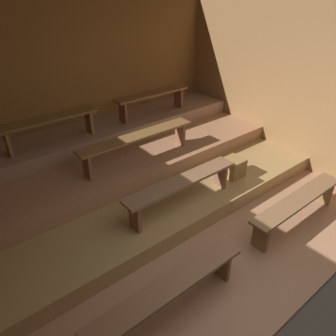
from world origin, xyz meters
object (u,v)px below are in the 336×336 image
(bench_lower_center, at_px, (182,185))
(bench_floor_right, at_px, (298,203))
(bench_floor_left, at_px, (168,292))
(bench_middle_center, at_px, (138,140))
(bench_upper_left, at_px, (50,123))
(bench_upper_right, at_px, (152,97))
(wooden_crate_lower, at_px, (233,167))

(bench_lower_center, bearing_deg, bench_floor_right, -41.89)
(bench_floor_left, xyz_separation_m, bench_floor_right, (2.29, 0.00, 0.00))
(bench_middle_center, height_order, bench_upper_left, bench_upper_left)
(bench_middle_center, height_order, bench_upper_right, bench_upper_right)
(bench_floor_right, bearing_deg, bench_middle_center, 117.54)
(bench_floor_left, distance_m, bench_middle_center, 2.52)
(bench_floor_left, bearing_deg, wooden_crate_lower, 26.86)
(bench_middle_center, height_order, wooden_crate_lower, bench_middle_center)
(bench_floor_right, xyz_separation_m, bench_upper_left, (-2.14, 3.12, 0.72))
(bench_lower_center, relative_size, bench_upper_right, 1.16)
(bench_floor_left, bearing_deg, bench_floor_right, 0.00)
(bench_middle_center, relative_size, bench_upper_left, 1.29)
(bench_upper_right, bearing_deg, bench_lower_center, -116.68)
(bench_floor_left, relative_size, bench_upper_right, 1.18)
(bench_upper_left, relative_size, bench_upper_right, 1.00)
(bench_upper_left, distance_m, bench_upper_right, 1.98)
(wooden_crate_lower, bearing_deg, bench_floor_right, -88.79)
(bench_middle_center, relative_size, wooden_crate_lower, 6.62)
(bench_floor_right, relative_size, bench_upper_right, 1.18)
(bench_lower_center, bearing_deg, bench_upper_left, 114.79)
(bench_floor_left, height_order, wooden_crate_lower, wooden_crate_lower)
(bench_upper_left, distance_m, wooden_crate_lower, 2.97)
(bench_middle_center, distance_m, wooden_crate_lower, 1.59)
(bench_floor_left, height_order, bench_floor_right, same)
(bench_floor_left, height_order, bench_lower_center, bench_lower_center)
(bench_lower_center, distance_m, wooden_crate_lower, 1.18)
(bench_middle_center, bearing_deg, wooden_crate_lower, -42.91)
(bench_floor_left, height_order, bench_middle_center, bench_middle_center)
(bench_floor_left, bearing_deg, bench_upper_right, 55.59)
(bench_floor_right, relative_size, bench_middle_center, 0.91)
(bench_floor_left, xyz_separation_m, bench_upper_right, (2.14, 3.12, 0.72))
(bench_upper_left, bearing_deg, bench_floor_right, -55.59)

